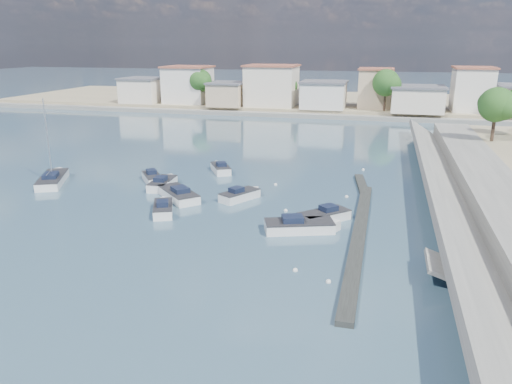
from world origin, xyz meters
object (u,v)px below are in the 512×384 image
Objects in this scene: motorboat_c at (177,194)px; motorboat_f at (220,168)px; motorboat_g at (153,179)px; sailboat at (53,179)px; motorboat_d at (322,217)px; motorboat_a at (163,209)px; motorboat_b at (241,195)px; motorboat_h at (303,227)px; motorboat_e at (163,183)px.

motorboat_c is 1.28× the size of motorboat_f.
motorboat_g is 10.46m from sailboat.
motorboat_g is (-18.72, 7.41, 0.00)m from motorboat_d.
motorboat_d is 19.01m from motorboat_f.
motorboat_a is 1.03× the size of motorboat_b.
motorboat_a is 12.50m from motorboat_h.
motorboat_g is at bearing 14.56° from sailboat.
motorboat_e is 11.98m from sailboat.
motorboat_c and motorboat_g have the same top height.
motorboat_b is 9.69m from motorboat_h.
motorboat_b is 9.11m from motorboat_d.
motorboat_b is at bearing -12.49° from motorboat_e.
motorboat_e and motorboat_h have the same top height.
motorboat_d is 1.05× the size of motorboat_g.
motorboat_a is at bearing 173.87° from motorboat_h.
motorboat_b and motorboat_c have the same top height.
motorboat_e is 18.03m from motorboat_h.
motorboat_b is (5.48, 5.41, -0.00)m from motorboat_a.
motorboat_c and motorboat_d have the same top height.
motorboat_c is 14.85m from sailboat.
motorboat_a is 14.81m from motorboat_f.
motorboat_b is at bearing -61.00° from motorboat_f.
motorboat_h is at bearing -14.87° from sailboat.
sailboat reaches higher than motorboat_f.
motorboat_a and motorboat_d have the same top height.
motorboat_h is (12.95, -5.60, -0.00)m from motorboat_c.
sailboat is (-15.53, -8.79, 0.03)m from motorboat_f.
motorboat_h is at bearing -114.06° from motorboat_d.
motorboat_e is at bearing 132.46° from motorboat_c.
motorboat_f is at bearing 88.96° from motorboat_a.
motorboat_g is at bearing 120.75° from motorboat_a.
motorboat_g and motorboat_h have the same top height.
motorboat_b is 10.74m from motorboat_f.
motorboat_b is 0.99× the size of motorboat_d.
motorboat_e is at bearing 114.54° from motorboat_a.
motorboat_e and motorboat_f have the same top height.
motorboat_a and motorboat_c have the same top height.
motorboat_a is at bearing -83.02° from motorboat_c.
motorboat_h is at bearing -6.13° from motorboat_a.
motorboat_e and motorboat_g have the same top height.
motorboat_c is 10.58m from motorboat_f.
motorboat_a is 10.06m from motorboat_g.
motorboat_h is at bearing -29.60° from motorboat_g.
motorboat_b is at bearing 44.67° from motorboat_a.
motorboat_b is 0.72× the size of motorboat_h.
motorboat_b is 11.10m from motorboat_g.
motorboat_d is at bearing 65.94° from motorboat_h.
motorboat_h is (12.16, -16.15, 0.00)m from motorboat_f.
sailboat reaches higher than motorboat_d.
motorboat_f is 1.04× the size of motorboat_g.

